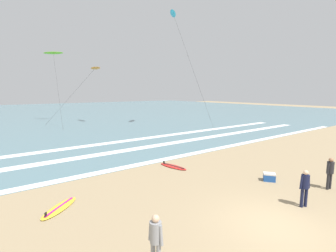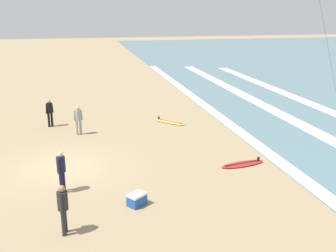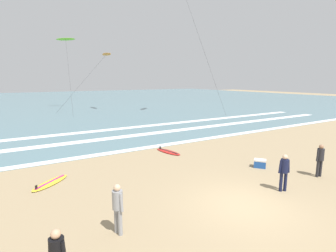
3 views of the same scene
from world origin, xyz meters
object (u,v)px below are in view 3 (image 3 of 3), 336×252
(surfer_left_near, at_px, (320,158))
(surfboard_left_pile, at_px, (50,183))
(surfer_mid_group, at_px, (284,169))
(kite_orange_high_right, at_px, (106,55))
(surfboard_right_spare, at_px, (168,152))
(kite_lime_high_left, at_px, (66,40))
(surfer_left_far, at_px, (118,205))
(cooler_box, at_px, (260,163))

(surfer_left_near, height_order, surfboard_left_pile, surfer_left_near)
(surfer_mid_group, distance_m, kite_orange_high_right, 32.59)
(surfboard_left_pile, height_order, surfboard_right_spare, same)
(surfer_left_near, distance_m, kite_lime_high_left, 38.52)
(surfer_left_near, xyz_separation_m, surfer_left_far, (-10.03, 0.50, 0.00))
(surfer_mid_group, distance_m, surfboard_right_spare, 7.73)
(kite_lime_high_left, bearing_deg, surfer_mid_group, -88.13)
(surfer_left_near, xyz_separation_m, cooler_box, (-1.32, 2.40, -0.74))
(surfboard_right_spare, height_order, kite_orange_high_right, kite_orange_high_right)
(kite_lime_high_left, bearing_deg, surfer_left_far, -99.08)
(surfer_left_near, xyz_separation_m, kite_orange_high_right, (0.19, 31.49, 7.18))
(surfboard_right_spare, bearing_deg, surfer_left_far, -130.94)
(surfer_left_near, xyz_separation_m, surfer_mid_group, (-2.97, -0.15, 0.00))
(surfer_left_far, relative_size, cooler_box, 2.11)
(surfer_left_far, distance_m, cooler_box, 8.94)
(surfer_left_near, distance_m, surfboard_right_spare, 8.51)
(kite_lime_high_left, height_order, cooler_box, kite_lime_high_left)
(surfboard_left_pile, relative_size, surfboard_right_spare, 0.91)
(surfer_left_far, height_order, surfboard_left_pile, surfer_left_far)
(kite_orange_high_right, xyz_separation_m, cooler_box, (-1.52, -29.09, -7.91))
(surfer_mid_group, distance_m, kite_lime_high_left, 38.46)
(surfer_mid_group, bearing_deg, kite_orange_high_right, 84.30)
(surfboard_left_pile, xyz_separation_m, surfboard_right_spare, (7.26, 1.63, 0.00))
(surfer_left_near, distance_m, kite_orange_high_right, 32.30)
(surfer_left_far, height_order, cooler_box, surfer_left_far)
(surfboard_left_pile, bearing_deg, surfboard_right_spare, 12.63)
(surfer_left_near, distance_m, surfboard_left_pile, 12.70)
(surfer_mid_group, bearing_deg, cooler_box, 57.15)
(surfer_mid_group, height_order, kite_orange_high_right, kite_orange_high_right)
(surfboard_left_pile, bearing_deg, surfer_left_near, -27.39)
(surfer_left_near, height_order, cooler_box, surfer_left_near)
(kite_lime_high_left, bearing_deg, kite_orange_high_right, -51.96)
(surfer_mid_group, relative_size, cooler_box, 2.11)
(kite_orange_high_right, height_order, cooler_box, kite_orange_high_right)
(surfer_left_near, xyz_separation_m, kite_lime_high_left, (-4.18, 37.07, 9.59))
(surfer_left_near, xyz_separation_m, surfboard_right_spare, (-3.99, 7.46, -0.91))
(surfer_left_near, xyz_separation_m, surfboard_left_pile, (-11.25, 5.83, -0.91))
(surfer_left_near, distance_m, cooler_box, 2.84)
(kite_lime_high_left, relative_size, kite_orange_high_right, 1.29)
(surfer_left_near, relative_size, surfer_left_far, 1.00)
(surfer_mid_group, xyz_separation_m, surfboard_left_pile, (-8.28, 5.98, -0.91))
(kite_lime_high_left, height_order, kite_orange_high_right, kite_lime_high_left)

